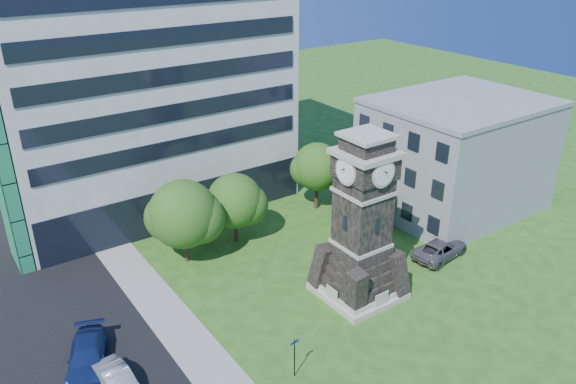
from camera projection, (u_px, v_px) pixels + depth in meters
ground at (344, 321)px, 37.92m from camera, size 160.00×160.00×0.00m
sidewalk at (183, 334)px, 36.70m from camera, size 3.00×70.00×0.06m
clock_tower at (362, 229)px, 38.75m from camera, size 5.40×5.40×12.22m
office_tall at (134, 53)px, 49.50m from camera, size 26.20×15.11×28.60m
office_low at (455, 154)px, 52.05m from camera, size 15.20×12.20×10.40m
car_street_mid at (118, 382)px, 31.81m from camera, size 1.93×4.44×1.42m
car_street_north at (87, 356)px, 33.66m from camera, size 4.00×5.74×1.54m
car_east_lot at (440, 249)px, 45.18m from camera, size 5.53×3.08×1.46m
park_bench at (367, 293)px, 39.98m from camera, size 1.85×0.49×0.96m
street_sign at (295, 354)px, 32.55m from camera, size 0.64×0.06×2.68m
tree_nw at (184, 216)px, 43.29m from camera, size 5.93×5.39×6.89m
tree_nc at (236, 202)px, 46.40m from camera, size 5.09×4.63×6.08m
tree_ne at (318, 168)px, 51.89m from camera, size 4.93×4.48×6.49m
tree_east at (364, 193)px, 48.83m from camera, size 5.38×4.89×5.84m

